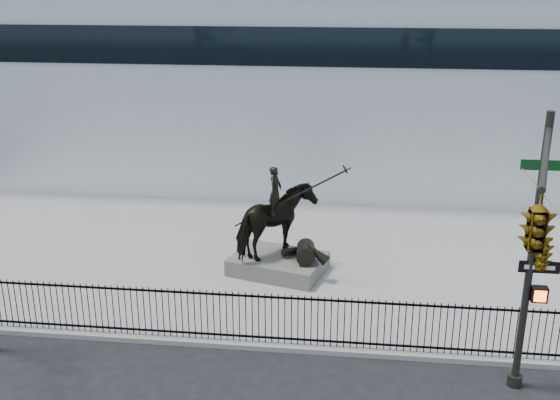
# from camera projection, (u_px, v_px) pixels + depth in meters

# --- Properties ---
(ground) EXTENTS (120.00, 120.00, 0.00)m
(ground) POSITION_uv_depth(u_px,v_px,m) (239.00, 371.00, 17.10)
(ground) COLOR black
(ground) RESTS_ON ground
(plaza) EXTENTS (30.00, 12.00, 0.15)m
(plaza) POSITION_uv_depth(u_px,v_px,m) (273.00, 259.00, 23.65)
(plaza) COLOR gray
(plaza) RESTS_ON ground
(building) EXTENTS (44.00, 14.00, 9.00)m
(building) POSITION_uv_depth(u_px,v_px,m) (304.00, 81.00, 34.41)
(building) COLOR silver
(building) RESTS_ON ground
(picket_fence) EXTENTS (22.10, 0.10, 1.50)m
(picket_fence) POSITION_uv_depth(u_px,v_px,m) (247.00, 317.00, 17.98)
(picket_fence) COLOR black
(picket_fence) RESTS_ON plaza
(statue_plinth) EXTENTS (3.51, 2.85, 0.57)m
(statue_plinth) POSITION_uv_depth(u_px,v_px,m) (278.00, 264.00, 22.39)
(statue_plinth) COLOR #5E5A55
(statue_plinth) RESTS_ON plaza
(equestrian_statue) EXTENTS (3.78, 2.89, 3.32)m
(equestrian_statue) POSITION_uv_depth(u_px,v_px,m) (280.00, 224.00, 21.89)
(equestrian_statue) COLOR black
(equestrian_statue) RESTS_ON statue_plinth
(traffic_signal_right) EXTENTS (2.17, 6.86, 7.00)m
(traffic_signal_right) POSITION_uv_depth(u_px,v_px,m) (539.00, 240.00, 12.92)
(traffic_signal_right) COLOR black
(traffic_signal_right) RESTS_ON ground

